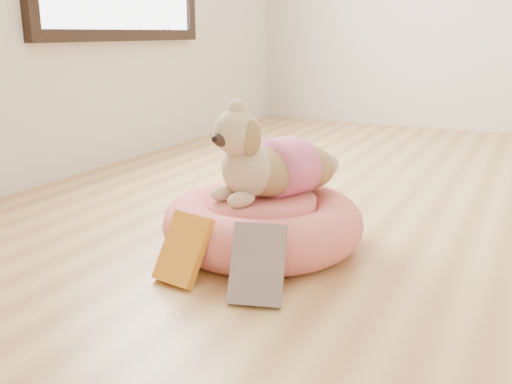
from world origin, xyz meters
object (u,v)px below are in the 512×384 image
at_px(pet_bed, 263,223).
at_px(book_white, 258,264).
at_px(book_yellow, 183,249).
at_px(dog, 269,146).

relative_size(pet_bed, book_white, 3.02).
bearing_deg(book_yellow, dog, 84.94).
bearing_deg(book_white, book_yellow, 161.09).
distance_m(dog, book_yellow, 0.45).
relative_size(dog, book_white, 2.06).
bearing_deg(book_white, pet_bed, 97.38).
xyz_separation_m(pet_bed, book_white, (0.16, -0.36, 0.02)).
height_order(pet_bed, book_yellow, book_yellow).
bearing_deg(pet_bed, book_yellow, -103.81).
xyz_separation_m(pet_bed, book_yellow, (-0.08, -0.34, 0.01)).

